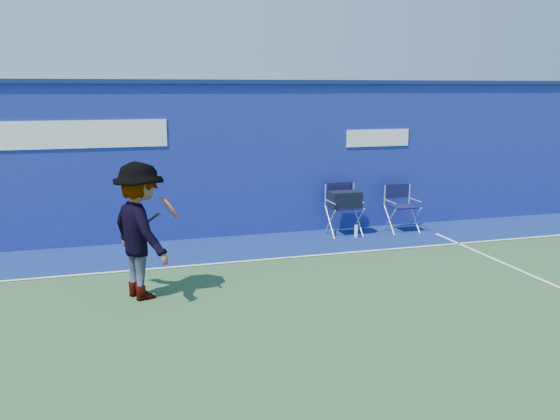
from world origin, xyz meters
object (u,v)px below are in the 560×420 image
object	(u,v)px
tennis_player	(141,231)
directors_chair_left	(344,213)
directors_chair_right	(402,217)
water_bottle	(356,231)

from	to	relation	value
tennis_player	directors_chair_left	bearing A→B (deg)	32.15
directors_chair_right	tennis_player	distance (m)	5.99
directors_chair_right	water_bottle	world-z (taller)	directors_chair_right
tennis_player	water_bottle	bearing A→B (deg)	28.17
directors_chair_left	tennis_player	size ratio (longest dim) A/B	0.54
water_bottle	tennis_player	size ratio (longest dim) A/B	0.13
directors_chair_left	water_bottle	bearing A→B (deg)	-65.77
directors_chair_left	directors_chair_right	size ratio (longest dim) A/B	1.08
directors_chair_left	tennis_player	distance (m)	4.92
water_bottle	tennis_player	bearing A→B (deg)	-151.83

